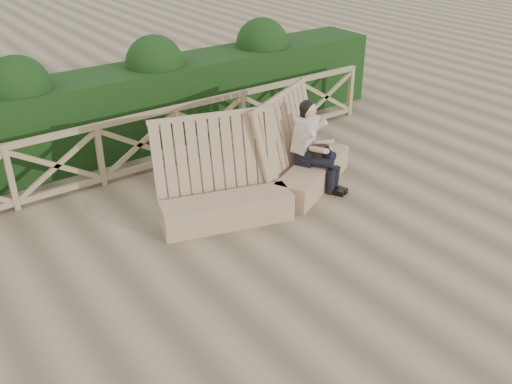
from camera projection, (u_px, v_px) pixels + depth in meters
ground at (260, 268)px, 7.53m from camera, size 60.00×60.00×0.00m
bench at (269, 180)px, 8.95m from camera, size 3.80×1.54×1.55m
woman at (312, 143)px, 9.25m from camera, size 0.68×1.00×1.49m
guardrail at (139, 144)px, 9.76m from camera, size 10.10×0.09×1.10m
hedge at (110, 114)px, 10.53m from camera, size 12.00×1.20×1.50m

